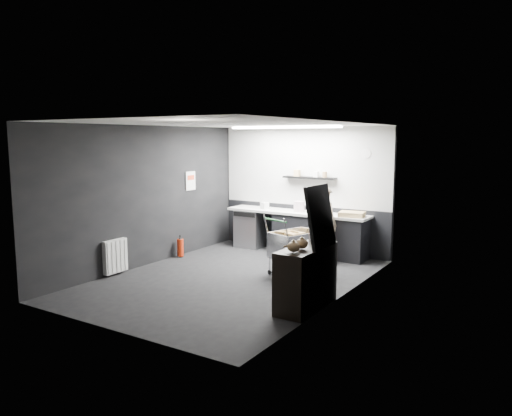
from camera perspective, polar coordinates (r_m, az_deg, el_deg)
The scene contains 22 objects.
floor at distance 8.86m, azimuth -2.73°, elevation -8.13°, with size 5.50×5.50×0.00m, color black.
ceiling at distance 8.51m, azimuth -2.85°, elevation 9.61°, with size 5.50×5.50×0.00m, color white.
wall_back at distance 10.94m, azimuth 5.48°, elevation 2.15°, with size 5.50×5.50×0.00m, color black.
wall_front at distance 6.54m, azimuth -16.69°, elevation -2.11°, with size 5.50×5.50×0.00m, color black.
wall_left at distance 9.85m, azimuth -12.38°, elevation 1.35°, with size 5.50×5.50×0.00m, color black.
wall_right at distance 7.63m, azimuth 9.64°, elevation -0.48°, with size 5.50×5.50×0.00m, color black.
kitchen_wall_panel at distance 10.88m, azimuth 5.46°, elevation 4.76°, with size 3.95×0.02×1.70m, color #B4B3AF.
dado_panel at distance 11.04m, azimuth 5.37°, elevation -2.25°, with size 3.95×0.02×1.00m, color black.
floating_shelf at distance 10.71m, azimuth 6.14°, elevation 3.47°, with size 1.20×0.22×0.04m, color black.
wall_clock at distance 10.31m, azimuth 12.47°, elevation 6.10°, with size 0.20×0.20×0.03m, color silver.
poster at distance 10.78m, azimuth -7.50°, elevation 3.10°, with size 0.02×0.30×0.40m, color white.
poster_red_band at distance 10.77m, azimuth -7.48°, elevation 3.47°, with size 0.01×0.22×0.10m, color red.
radiator at distance 9.37m, azimuth -15.80°, elevation -5.32°, with size 0.10×0.50×0.60m, color silver.
ceiling_strip at distance 10.08m, azimuth 3.25°, elevation 9.19°, with size 2.40×0.20×0.04m, color white.
prep_counter at distance 10.71m, azimuth 5.27°, elevation -2.80°, with size 3.20×0.61×0.90m.
person at distance 9.95m, azimuth 7.85°, elevation -1.89°, with size 0.56×0.37×1.53m, color #B8AA92.
shopping_cart at distance 9.12m, azimuth 4.48°, elevation -4.41°, with size 0.85×1.13×1.05m.
sideboard at distance 7.33m, azimuth 5.94°, elevation -6.96°, with size 0.51×1.20×1.80m.
fire_extinguisher at distance 10.50m, azimuth -8.64°, elevation -4.42°, with size 0.13×0.13×0.44m.
cardboard_box at distance 10.13m, azimuth 10.90°, elevation -0.71°, with size 0.49×0.37×0.10m, color tan.
pink_tub at distance 10.66m, azimuth 4.94°, elevation 0.18°, with size 0.23×0.23×0.23m, color beige.
white_container at distance 11.02m, azimuth 0.99°, elevation 0.26°, with size 0.17×0.13×0.15m, color silver.
Camera 1 is at (4.87, -6.98, 2.46)m, focal length 35.00 mm.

